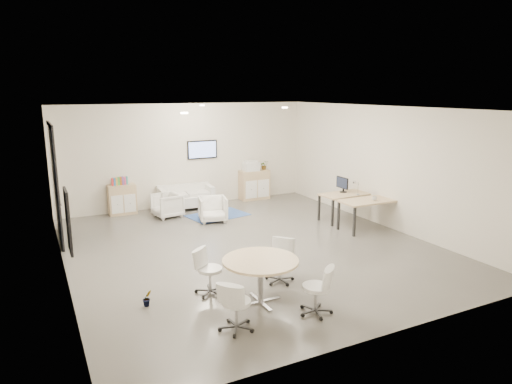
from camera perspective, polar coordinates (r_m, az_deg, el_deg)
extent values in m
cube|color=#56534E|center=(10.94, -0.83, -8.78)|extent=(8.00, 9.00, 0.80)
cube|color=white|center=(10.19, -0.90, 12.67)|extent=(8.00, 9.00, 0.80)
cube|color=silver|center=(14.89, -9.11, 4.77)|extent=(8.00, 0.80, 3.20)
cube|color=silver|center=(6.46, 18.48, -5.98)|extent=(8.00, 0.80, 3.20)
cube|color=silver|center=(9.39, -25.83, -0.90)|extent=(0.80, 9.00, 3.20)
cube|color=silver|center=(12.88, 17.08, 3.16)|extent=(0.80, 9.00, 3.20)
cube|color=black|center=(11.89, -23.91, 1.02)|extent=(0.02, 1.90, 2.85)
cube|color=black|center=(11.71, -24.42, 7.68)|extent=(0.06, 1.90, 0.08)
cube|color=black|center=(10.99, -23.54, 0.19)|extent=(0.06, 0.08, 2.85)
cube|color=black|center=(12.78, -24.05, 1.75)|extent=(0.06, 0.08, 2.85)
cube|color=black|center=(12.03, -23.86, 1.16)|extent=(0.06, 0.07, 2.85)
cube|color=#B2B2B7|center=(11.52, -23.32, -1.17)|extent=(0.04, 0.60, 0.05)
cube|color=black|center=(7.86, -22.43, -3.41)|extent=(0.04, 0.54, 1.04)
cube|color=white|center=(7.86, -22.27, -3.39)|extent=(0.01, 0.46, 0.96)
cube|color=#EC5E62|center=(7.92, -22.13, -4.78)|extent=(0.01, 0.32, 0.30)
cube|color=black|center=(14.62, -6.74, 5.29)|extent=(0.98, 0.05, 0.58)
cube|color=#90ABF9|center=(14.59, -6.70, 5.28)|extent=(0.90, 0.01, 0.50)
cylinder|color=#FFEAC6|center=(8.60, -8.95, 9.73)|extent=(0.14, 0.14, 0.03)
cylinder|color=#FFEAC6|center=(11.20, 3.61, 10.49)|extent=(0.14, 0.14, 0.03)
cylinder|color=#FFEAC6|center=(12.96, -6.76, 10.71)|extent=(0.14, 0.14, 0.03)
cube|color=tan|center=(14.01, -16.38, -0.90)|extent=(0.79, 0.39, 0.89)
cube|color=white|center=(13.80, -16.94, -1.51)|extent=(0.33, 0.02, 0.53)
cube|color=white|center=(13.86, -15.47, -1.36)|extent=(0.33, 0.02, 0.53)
cube|color=tan|center=(15.30, -0.22, 0.91)|extent=(0.98, 0.46, 0.98)
cube|color=white|center=(15.01, -0.59, 0.30)|extent=(0.41, 0.02, 0.59)
cube|color=white|center=(15.21, 0.94, 0.46)|extent=(0.41, 0.02, 0.59)
cube|color=red|center=(13.85, -17.52, 1.22)|extent=(0.04, 0.14, 0.22)
cube|color=#337FCC|center=(13.86, -17.28, 1.25)|extent=(0.04, 0.14, 0.22)
cube|color=gold|center=(13.87, -17.04, 1.27)|extent=(0.04, 0.14, 0.22)
cube|color=#4CB24C|center=(13.88, -16.80, 1.29)|extent=(0.04, 0.14, 0.22)
cube|color=#CC6619|center=(13.89, -16.56, 1.31)|extent=(0.04, 0.14, 0.22)
cube|color=purple|center=(13.90, -16.32, 1.34)|extent=(0.04, 0.14, 0.22)
cube|color=#E54C7F|center=(13.91, -16.09, 1.36)|extent=(0.04, 0.14, 0.22)
cube|color=teal|center=(13.92, -15.85, 1.38)|extent=(0.04, 0.14, 0.22)
cube|color=white|center=(15.13, -0.63, 3.21)|extent=(0.50, 0.42, 0.28)
cube|color=white|center=(15.10, -0.64, 3.86)|extent=(0.37, 0.31, 0.06)
cube|color=white|center=(14.26, -8.69, -1.05)|extent=(1.70, 0.92, 0.31)
cube|color=white|center=(14.49, -9.12, 0.40)|extent=(1.66, 0.28, 0.31)
cube|color=white|center=(14.02, -11.63, -0.75)|extent=(0.19, 0.83, 0.62)
cube|color=white|center=(14.47, -5.87, -0.15)|extent=(0.19, 0.83, 0.62)
cube|color=#314C96|center=(13.44, -4.82, -2.90)|extent=(1.85, 1.41, 0.01)
imported|color=white|center=(13.40, -11.06, -1.50)|extent=(0.80, 0.84, 0.76)
imported|color=white|center=(12.77, -5.42, -2.01)|extent=(0.87, 0.84, 0.76)
cube|color=tan|center=(12.99, 11.25, -0.25)|extent=(1.52, 0.82, 0.04)
cube|color=black|center=(12.43, 9.55, -2.60)|extent=(0.05, 0.05, 0.73)
cube|color=black|center=(13.27, 14.38, -1.85)|extent=(0.05, 0.05, 0.73)
cube|color=black|center=(12.93, 7.89, -1.95)|extent=(0.05, 0.05, 0.73)
cube|color=black|center=(13.74, 12.65, -1.27)|extent=(0.05, 0.05, 0.73)
cube|color=tan|center=(12.25, 13.92, -1.07)|extent=(1.54, 0.79, 0.04)
cube|color=black|center=(11.66, 12.19, -3.68)|extent=(0.05, 0.05, 0.75)
cube|color=black|center=(12.57, 17.25, -2.78)|extent=(0.05, 0.05, 0.75)
cube|color=black|center=(12.16, 10.27, -2.93)|extent=(0.05, 0.05, 0.75)
cube|color=black|center=(13.03, 15.28, -2.12)|extent=(0.05, 0.05, 0.75)
cylinder|color=black|center=(13.10, 10.86, 0.01)|extent=(0.20, 0.20, 0.02)
cube|color=black|center=(13.07, 10.88, 0.53)|extent=(0.04, 0.03, 0.24)
cube|color=black|center=(13.01, 10.73, 1.15)|extent=(0.03, 0.50, 0.32)
cylinder|color=tan|center=(7.80, 0.57, -8.58)|extent=(1.30, 1.30, 0.04)
cylinder|color=#B2B2B7|center=(7.95, 0.56, -11.24)|extent=(0.10, 0.10, 0.75)
cube|color=#B2B2B7|center=(8.10, 0.55, -13.57)|extent=(0.76, 0.06, 0.03)
cube|color=#B2B2B7|center=(8.10, 0.55, -13.57)|extent=(0.06, 0.76, 0.03)
imported|color=#3F7F3F|center=(15.33, 1.02, 3.24)|extent=(0.32, 0.34, 0.23)
imported|color=#3F7F3F|center=(8.18, -13.42, -13.27)|extent=(0.23, 0.32, 0.13)
imported|color=white|center=(12.22, 14.60, -0.73)|extent=(0.14, 0.12, 0.12)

